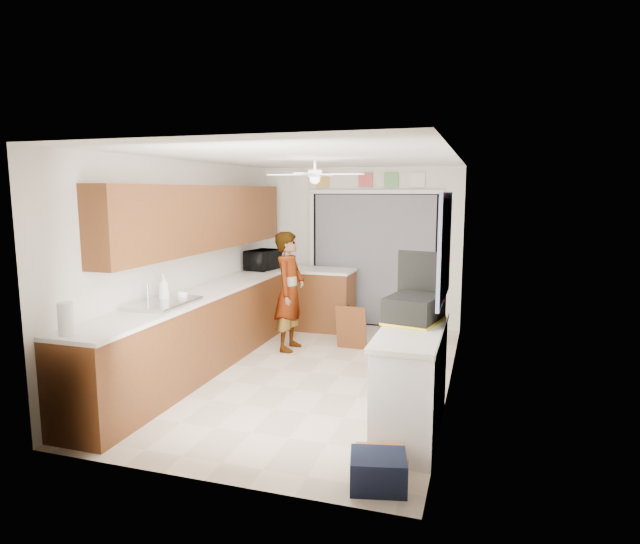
# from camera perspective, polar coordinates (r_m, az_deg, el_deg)

# --- Properties ---
(floor) EXTENTS (5.00, 5.00, 0.00)m
(floor) POSITION_cam_1_polar(r_m,az_deg,el_deg) (6.44, -1.07, -10.68)
(floor) COLOR beige
(floor) RESTS_ON ground
(ceiling) EXTENTS (5.00, 5.00, 0.00)m
(ceiling) POSITION_cam_1_polar(r_m,az_deg,el_deg) (6.09, -1.14, 12.11)
(ceiling) COLOR white
(ceiling) RESTS_ON ground
(wall_back) EXTENTS (3.20, 0.00, 3.20)m
(wall_back) POSITION_cam_1_polar(r_m,az_deg,el_deg) (8.53, 4.19, 2.69)
(wall_back) COLOR white
(wall_back) RESTS_ON ground
(wall_front) EXTENTS (3.20, 0.00, 3.20)m
(wall_front) POSITION_cam_1_polar(r_m,az_deg,el_deg) (3.89, -12.82, -4.68)
(wall_front) COLOR white
(wall_front) RESTS_ON ground
(wall_left) EXTENTS (0.00, 5.00, 5.00)m
(wall_left) POSITION_cam_1_polar(r_m,az_deg,el_deg) (6.81, -13.99, 0.95)
(wall_left) COLOR white
(wall_left) RESTS_ON ground
(wall_right) EXTENTS (0.00, 5.00, 5.00)m
(wall_right) POSITION_cam_1_polar(r_m,az_deg,el_deg) (5.84, 13.95, -0.29)
(wall_right) COLOR white
(wall_right) RESTS_ON ground
(left_base_cabinets) EXTENTS (0.60, 4.80, 0.90)m
(left_base_cabinets) POSITION_cam_1_polar(r_m,az_deg,el_deg) (6.82, -11.57, -5.82)
(left_base_cabinets) COLOR brown
(left_base_cabinets) RESTS_ON floor
(left_countertop) EXTENTS (0.62, 4.80, 0.04)m
(left_countertop) POSITION_cam_1_polar(r_m,az_deg,el_deg) (6.71, -11.62, -1.94)
(left_countertop) COLOR white
(left_countertop) RESTS_ON left_base_cabinets
(upper_cabinets) EXTENTS (0.32, 4.00, 0.80)m
(upper_cabinets) POSITION_cam_1_polar(r_m,az_deg,el_deg) (6.86, -12.14, 5.68)
(upper_cabinets) COLOR brown
(upper_cabinets) RESTS_ON wall_left
(sink_basin) EXTENTS (0.50, 0.76, 0.06)m
(sink_basin) POSITION_cam_1_polar(r_m,az_deg,el_deg) (5.87, -16.34, -3.28)
(sink_basin) COLOR silver
(sink_basin) RESTS_ON left_countertop
(faucet) EXTENTS (0.03, 0.03, 0.22)m
(faucet) POSITION_cam_1_polar(r_m,az_deg,el_deg) (5.95, -17.90, -2.25)
(faucet) COLOR silver
(faucet) RESTS_ON left_countertop
(peninsula_base) EXTENTS (1.00, 0.60, 0.90)m
(peninsula_base) POSITION_cam_1_polar(r_m,az_deg,el_deg) (8.31, -0.02, -3.04)
(peninsula_base) COLOR brown
(peninsula_base) RESTS_ON floor
(peninsula_top) EXTENTS (1.04, 0.64, 0.04)m
(peninsula_top) POSITION_cam_1_polar(r_m,az_deg,el_deg) (8.23, -0.02, 0.17)
(peninsula_top) COLOR white
(peninsula_top) RESTS_ON peninsula_base
(back_opening_recess) EXTENTS (2.00, 0.06, 2.10)m
(back_opening_recess) POSITION_cam_1_polar(r_m,az_deg,el_deg) (8.48, 5.78, 1.26)
(back_opening_recess) COLOR black
(back_opening_recess) RESTS_ON wall_back
(curtain_panel) EXTENTS (1.90, 0.03, 2.05)m
(curtain_panel) POSITION_cam_1_polar(r_m,az_deg,el_deg) (8.44, 5.72, 1.23)
(curtain_panel) COLOR slate
(curtain_panel) RESTS_ON wall_back
(door_trim_left) EXTENTS (0.06, 0.04, 2.10)m
(door_trim_left) POSITION_cam_1_polar(r_m,az_deg,el_deg) (8.71, -0.85, 1.50)
(door_trim_left) COLOR white
(door_trim_left) RESTS_ON wall_back
(door_trim_right) EXTENTS (0.06, 0.04, 2.10)m
(door_trim_right) POSITION_cam_1_polar(r_m,az_deg,el_deg) (8.31, 12.65, 0.95)
(door_trim_right) COLOR white
(door_trim_right) RESTS_ON wall_back
(door_trim_head) EXTENTS (2.10, 0.04, 0.06)m
(door_trim_head) POSITION_cam_1_polar(r_m,az_deg,el_deg) (8.38, 5.85, 8.52)
(door_trim_head) COLOR white
(door_trim_head) RESTS_ON wall_back
(header_frame_0) EXTENTS (0.22, 0.02, 0.22)m
(header_frame_0) POSITION_cam_1_polar(r_m,az_deg,el_deg) (8.62, 0.28, 9.76)
(header_frame_0) COLOR gold
(header_frame_0) RESTS_ON wall_back
(header_frame_2) EXTENTS (0.22, 0.02, 0.22)m
(header_frame_2) POSITION_cam_1_polar(r_m,az_deg,el_deg) (8.44, 4.90, 9.75)
(header_frame_2) COLOR #CA4B50
(header_frame_2) RESTS_ON wall_back
(header_frame_3) EXTENTS (0.22, 0.02, 0.22)m
(header_frame_3) POSITION_cam_1_polar(r_m,az_deg,el_deg) (8.36, 7.61, 9.72)
(header_frame_3) COLOR #62A35D
(header_frame_3) RESTS_ON wall_back
(header_frame_4) EXTENTS (0.22, 0.02, 0.22)m
(header_frame_4) POSITION_cam_1_polar(r_m,az_deg,el_deg) (8.30, 10.37, 9.66)
(header_frame_4) COLOR white
(header_frame_4) RESTS_ON wall_back
(route66_sign) EXTENTS (0.22, 0.02, 0.26)m
(route66_sign) POSITION_cam_1_polar(r_m,az_deg,el_deg) (8.73, -1.95, 9.74)
(route66_sign) COLOR silver
(route66_sign) RESTS_ON wall_back
(right_counter_base) EXTENTS (0.50, 1.40, 0.90)m
(right_counter_base) POSITION_cam_1_polar(r_m,az_deg,el_deg) (4.90, 9.76, -11.56)
(right_counter_base) COLOR white
(right_counter_base) RESTS_ON floor
(right_counter_top) EXTENTS (0.54, 1.44, 0.04)m
(right_counter_top) POSITION_cam_1_polar(r_m,az_deg,el_deg) (4.76, 9.79, -6.23)
(right_counter_top) COLOR white
(right_counter_top) RESTS_ON right_counter_base
(abstract_painting) EXTENTS (0.03, 1.15, 0.95)m
(abstract_painting) POSITION_cam_1_polar(r_m,az_deg,el_deg) (4.81, 13.16, 2.66)
(abstract_painting) COLOR #E755AD
(abstract_painting) RESTS_ON wall_right
(ceiling_fan) EXTENTS (1.14, 1.14, 0.24)m
(ceiling_fan) POSITION_cam_1_polar(r_m,az_deg,el_deg) (6.27, -0.55, 10.36)
(ceiling_fan) COLOR white
(ceiling_fan) RESTS_ON ceiling
(microwave) EXTENTS (0.45, 0.59, 0.30)m
(microwave) POSITION_cam_1_polar(r_m,az_deg,el_deg) (8.20, -6.11, 1.30)
(microwave) COLOR black
(microwave) RESTS_ON left_countertop
(soap_bottle) EXTENTS (0.13, 0.13, 0.32)m
(soap_bottle) POSITION_cam_1_polar(r_m,az_deg,el_deg) (5.99, -16.32, -1.64)
(soap_bottle) COLOR silver
(soap_bottle) RESTS_ON left_countertop
(cup) EXTENTS (0.15, 0.15, 0.09)m
(cup) POSITION_cam_1_polar(r_m,az_deg,el_deg) (6.09, -14.49, -2.47)
(cup) COLOR white
(cup) RESTS_ON left_countertop
(paper_towel_roll) EXTENTS (0.17, 0.17, 0.27)m
(paper_towel_roll) POSITION_cam_1_polar(r_m,az_deg,el_deg) (4.95, -25.50, -4.52)
(paper_towel_roll) COLOR white
(paper_towel_roll) RESTS_ON left_countertop
(suitcase) EXTENTS (0.54, 0.65, 0.24)m
(suitcase) POSITION_cam_1_polar(r_m,az_deg,el_deg) (4.99, 10.01, -3.87)
(suitcase) COLOR black
(suitcase) RESTS_ON right_counter_top
(suitcase_rim) EXTENTS (0.55, 0.66, 0.02)m
(suitcase_rim) POSITION_cam_1_polar(r_m,az_deg,el_deg) (5.02, 9.98, -5.09)
(suitcase_rim) COLOR yellow
(suitcase_rim) RESTS_ON suitcase
(suitcase_lid) EXTENTS (0.42, 0.12, 0.50)m
(suitcase_lid) POSITION_cam_1_polar(r_m,az_deg,el_deg) (5.23, 10.49, -0.53)
(suitcase_lid) COLOR black
(suitcase_lid) RESTS_ON suitcase
(cardboard_box) EXTENTS (0.43, 0.36, 0.23)m
(cardboard_box) POSITION_cam_1_polar(r_m,az_deg,el_deg) (4.24, 6.50, -19.81)
(cardboard_box) COLOR #BE6D3B
(cardboard_box) RESTS_ON floor
(navy_crate) EXTENTS (0.47, 0.41, 0.25)m
(navy_crate) POSITION_cam_1_polar(r_m,az_deg,el_deg) (4.15, 6.23, -20.37)
(navy_crate) COLOR #131A31
(navy_crate) RESTS_ON floor
(cabinet_door_panel) EXTENTS (0.41, 0.16, 0.60)m
(cabinet_door_panel) POSITION_cam_1_polar(r_m,az_deg,el_deg) (7.26, 3.34, -5.95)
(cabinet_door_panel) COLOR brown
(cabinet_door_panel) RESTS_ON floor
(man) EXTENTS (0.39, 0.59, 1.60)m
(man) POSITION_cam_1_polar(r_m,az_deg,el_deg) (7.17, -3.26, -2.06)
(man) COLOR white
(man) RESTS_ON floor
(dog) EXTENTS (0.36, 0.66, 0.49)m
(dog) POSITION_cam_1_polar(r_m,az_deg,el_deg) (7.79, 2.79, -5.38)
(dog) COLOR black
(dog) RESTS_ON floor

